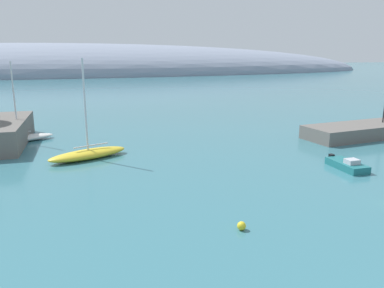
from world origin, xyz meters
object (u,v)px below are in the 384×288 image
(sailboat_yellow_near_shore, at_px, (88,153))
(motorboat_teal_alongside_breakwater, at_px, (347,165))
(sailboat_white_mid_mooring, at_px, (19,138))
(mooring_buoy_yellow, at_px, (242,226))

(sailboat_yellow_near_shore, xyz_separation_m, motorboat_teal_alongside_breakwater, (21.53, -9.35, -0.17))
(sailboat_yellow_near_shore, height_order, sailboat_white_mid_mooring, sailboat_yellow_near_shore)
(sailboat_yellow_near_shore, relative_size, motorboat_teal_alongside_breakwater, 2.15)
(sailboat_yellow_near_shore, relative_size, mooring_buoy_yellow, 18.42)
(mooring_buoy_yellow, bearing_deg, sailboat_yellow_near_shore, 114.67)
(sailboat_white_mid_mooring, relative_size, mooring_buoy_yellow, 17.54)
(sailboat_white_mid_mooring, xyz_separation_m, mooring_buoy_yellow, (15.58, -26.99, -0.20))
(mooring_buoy_yellow, bearing_deg, sailboat_white_mid_mooring, 120.00)
(sailboat_white_mid_mooring, xyz_separation_m, motorboat_teal_alongside_breakwater, (28.95, -18.58, -0.10))
(motorboat_teal_alongside_breakwater, relative_size, mooring_buoy_yellow, 8.56)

